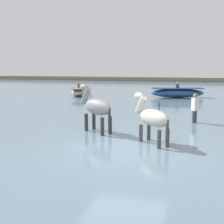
{
  "coord_description": "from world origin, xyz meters",
  "views": [
    {
      "loc": [
        1.77,
        -8.39,
        2.84
      ],
      "look_at": [
        -1.35,
        3.61,
        0.85
      ],
      "focal_mm": 46.97,
      "sensor_mm": 36.0,
      "label": 1
    }
  ],
  "objects_px": {
    "person_onlooker_right": "(195,111)",
    "channel_buoy": "(159,116)",
    "horse_trailing_pinto": "(153,119)",
    "boat_mid_channel": "(78,91)",
    "boat_near_port": "(177,93)",
    "horse_lead_grey": "(96,108)"
  },
  "relations": [
    {
      "from": "person_onlooker_right",
      "to": "boat_mid_channel",
      "type": "bearing_deg",
      "value": 133.44
    },
    {
      "from": "horse_lead_grey",
      "to": "channel_buoy",
      "type": "relative_size",
      "value": 2.69
    },
    {
      "from": "boat_near_port",
      "to": "boat_mid_channel",
      "type": "relative_size",
      "value": 1.28
    },
    {
      "from": "boat_near_port",
      "to": "person_onlooker_right",
      "type": "relative_size",
      "value": 2.62
    },
    {
      "from": "boat_near_port",
      "to": "boat_mid_channel",
      "type": "height_order",
      "value": "boat_near_port"
    },
    {
      "from": "horse_lead_grey",
      "to": "channel_buoy",
      "type": "xyz_separation_m",
      "value": [
        2.02,
        3.15,
        -0.72
      ]
    },
    {
      "from": "boat_near_port",
      "to": "boat_mid_channel",
      "type": "bearing_deg",
      "value": -176.74
    },
    {
      "from": "horse_trailing_pinto",
      "to": "boat_mid_channel",
      "type": "xyz_separation_m",
      "value": [
        -7.76,
        13.58,
        -0.47
      ]
    },
    {
      "from": "boat_mid_channel",
      "to": "person_onlooker_right",
      "type": "height_order",
      "value": "person_onlooker_right"
    },
    {
      "from": "horse_lead_grey",
      "to": "boat_near_port",
      "type": "height_order",
      "value": "horse_lead_grey"
    },
    {
      "from": "person_onlooker_right",
      "to": "channel_buoy",
      "type": "distance_m",
      "value": 1.66
    },
    {
      "from": "boat_near_port",
      "to": "person_onlooker_right",
      "type": "bearing_deg",
      "value": -83.71
    },
    {
      "from": "horse_trailing_pinto",
      "to": "channel_buoy",
      "type": "xyz_separation_m",
      "value": [
        -0.21,
        4.31,
        -0.62
      ]
    },
    {
      "from": "person_onlooker_right",
      "to": "channel_buoy",
      "type": "bearing_deg",
      "value": 166.49
    },
    {
      "from": "person_onlooker_right",
      "to": "channel_buoy",
      "type": "xyz_separation_m",
      "value": [
        -1.58,
        0.38,
        -0.34
      ]
    },
    {
      "from": "horse_trailing_pinto",
      "to": "boat_mid_channel",
      "type": "height_order",
      "value": "horse_trailing_pinto"
    },
    {
      "from": "horse_trailing_pinto",
      "to": "person_onlooker_right",
      "type": "bearing_deg",
      "value": 70.73
    },
    {
      "from": "horse_lead_grey",
      "to": "horse_trailing_pinto",
      "type": "bearing_deg",
      "value": -27.47
    },
    {
      "from": "boat_near_port",
      "to": "channel_buoy",
      "type": "xyz_separation_m",
      "value": [
        -0.47,
        -9.73,
        -0.19
      ]
    },
    {
      "from": "horse_trailing_pinto",
      "to": "channel_buoy",
      "type": "distance_m",
      "value": 4.36
    },
    {
      "from": "horse_trailing_pinto",
      "to": "boat_near_port",
      "type": "distance_m",
      "value": 14.05
    },
    {
      "from": "horse_lead_grey",
      "to": "horse_trailing_pinto",
      "type": "relative_size",
      "value": 1.09
    }
  ]
}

